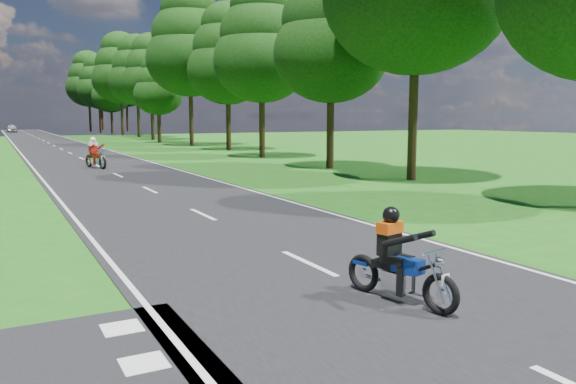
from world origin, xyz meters
TOP-DOWN VIEW (x-y plane):
  - ground at (0.00, 0.00)m, footprint 160.00×160.00m
  - main_road at (0.00, 50.00)m, footprint 7.00×140.00m
  - road_markings at (-0.14, 48.13)m, footprint 7.40×140.00m
  - treeline at (1.43, 60.06)m, footprint 40.00×115.35m
  - rider_near_blue at (0.08, -0.57)m, footprint 0.94×1.80m
  - rider_far_red at (-0.33, 24.18)m, footprint 1.17×2.11m
  - distant_car at (-2.05, 100.72)m, footprint 1.79×4.04m

SIDE VIEW (x-z plane):
  - ground at x=0.00m, z-range 0.00..0.00m
  - main_road at x=0.00m, z-range 0.00..0.02m
  - road_markings at x=-0.14m, z-range 0.02..0.03m
  - distant_car at x=-2.05m, z-range 0.02..1.37m
  - rider_near_blue at x=0.08m, z-range 0.02..1.45m
  - rider_far_red at x=-0.33m, z-range 0.02..1.69m
  - treeline at x=1.43m, z-range 0.86..15.65m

